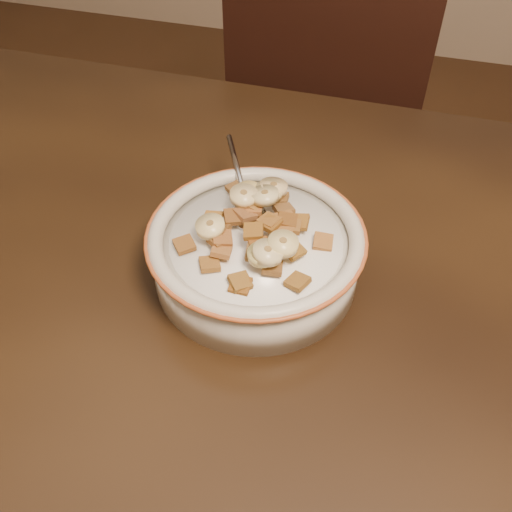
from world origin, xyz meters
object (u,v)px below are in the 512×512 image
(cereal_bowl, at_px, (256,258))
(spoon, at_px, (249,215))
(chair, at_px, (297,220))
(table, at_px, (162,291))

(cereal_bowl, xyz_separation_m, spoon, (-0.02, 0.03, 0.03))
(cereal_bowl, relative_size, spoon, 4.17)
(spoon, bearing_deg, cereal_bowl, 90.00)
(chair, bearing_deg, table, -96.73)
(table, bearing_deg, chair, 82.36)
(table, height_order, spoon, spoon)
(table, xyz_separation_m, chair, (0.06, 0.47, -0.28))
(chair, height_order, cereal_bowl, chair)
(chair, xyz_separation_m, cereal_bowl, (0.04, -0.43, 0.33))
(table, bearing_deg, cereal_bowl, 20.56)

